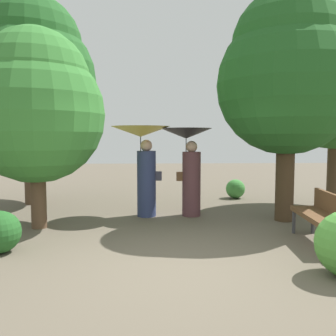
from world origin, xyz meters
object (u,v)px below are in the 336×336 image
park_bench (323,213)px  tree_mid_right (288,72)px  person_left (143,152)px  tree_mid_left (30,70)px  person_right (189,156)px  tree_near_left (36,104)px

park_bench → tree_mid_right: bearing=-175.3°
park_bench → tree_mid_right: size_ratio=0.32×
person_left → tree_mid_left: (-2.95, 1.67, 2.05)m
person_left → tree_mid_right: size_ratio=0.42×
person_left → person_right: (1.01, -0.00, -0.08)m
tree_mid_right → park_bench: bearing=-90.0°
person_right → tree_mid_right: size_ratio=0.41×
park_bench → tree_mid_left: bearing=-118.9°
tree_near_left → person_left: bearing=25.7°
person_left → person_right: 1.01m
person_right → park_bench: (1.97, -2.27, -0.83)m
person_left → tree_mid_right: tree_mid_right is taller
tree_mid_left → tree_mid_right: size_ratio=1.14×
tree_mid_left → person_left: bearing=-29.4°
tree_near_left → tree_mid_right: size_ratio=0.80×
person_right → tree_near_left: tree_near_left is taller
tree_mid_left → park_bench: bearing=-33.6°
park_bench → tree_near_left: tree_near_left is taller
person_left → park_bench: size_ratio=1.30×
person_right → person_left: bearing=92.1°
person_left → tree_mid_left: tree_mid_left is taller
person_left → tree_mid_right: bearing=-98.5°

